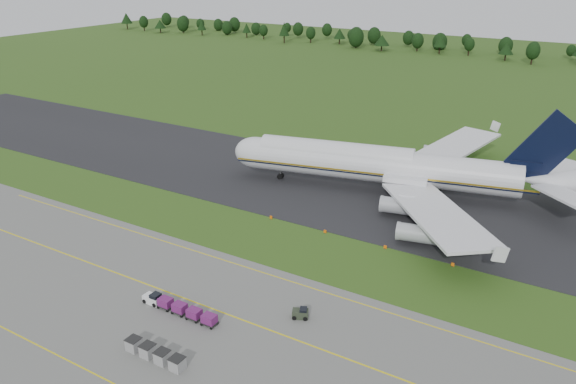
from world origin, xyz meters
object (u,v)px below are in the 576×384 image
Objects in this scene: utility_cart at (300,314)px; baggage_train at (178,308)px; uld_row at (155,354)px; edge_markers at (354,239)px; aircraft at (387,166)px.

baggage_train is at bearing -152.99° from utility_cart.
edge_markers is at bearing 79.35° from uld_row.
aircraft is 5.72× the size of baggage_train.
edge_markers is (7.85, 41.74, -0.62)m from uld_row.
uld_row is (-3.95, -65.85, -4.93)m from aircraft.
baggage_train is 5.04× the size of utility_cart.
utility_cart is (7.14, -49.05, -5.18)m from aircraft.
aircraft is at bearing 86.57° from uld_row.
baggage_train is 34.84m from edge_markers.
aircraft reaches higher than uld_row.
aircraft is 2.06× the size of edge_markers.
aircraft is 28.83× the size of utility_cart.
edge_markers is (3.90, -24.12, -5.55)m from aircraft.
edge_markers is (-3.24, 24.93, -0.37)m from utility_cart.
utility_cart is 25.15m from edge_markers.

